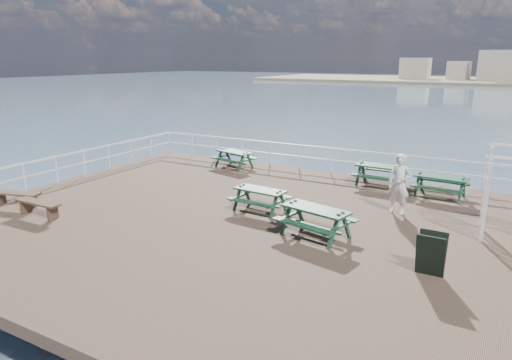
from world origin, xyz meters
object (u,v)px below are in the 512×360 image
at_px(picnic_table_b, 381,171).
at_px(picnic_table_e, 316,216).
at_px(picnic_table_d, 260,195).
at_px(picnic_table_a, 234,156).
at_px(picnic_table_c, 441,182).
at_px(flat_bench_far, 38,205).
at_px(person, 399,184).
at_px(flat_bench_near, 16,196).

bearing_deg(picnic_table_b, picnic_table_e, -90.78).
relative_size(picnic_table_b, picnic_table_d, 1.08).
distance_m(picnic_table_a, picnic_table_e, 8.64).
height_order(picnic_table_b, picnic_table_c, picnic_table_b).
height_order(picnic_table_a, flat_bench_far, picnic_table_a).
xyz_separation_m(picnic_table_d, person, (3.94, 1.90, 0.44)).
xyz_separation_m(picnic_table_c, flat_bench_near, (-12.15, -7.97, -0.19)).
relative_size(picnic_table_d, picnic_table_e, 0.82).
bearing_deg(picnic_table_d, picnic_table_b, 65.79).
xyz_separation_m(picnic_table_c, flat_bench_far, (-10.62, -8.26, -0.18)).
bearing_deg(picnic_table_e, person, 75.64).
bearing_deg(picnic_table_e, picnic_table_c, 78.62).
height_order(flat_bench_far, person, person).
relative_size(picnic_table_e, person, 1.13).
distance_m(picnic_table_b, flat_bench_far, 12.10).
bearing_deg(picnic_table_a, person, -5.49).
height_order(picnic_table_e, flat_bench_near, picnic_table_e).
xyz_separation_m(picnic_table_b, picnic_table_d, (-2.65, -4.86, -0.06)).
xyz_separation_m(picnic_table_c, person, (-0.93, -2.52, 0.42)).
xyz_separation_m(picnic_table_a, person, (7.86, -2.86, 0.43)).
bearing_deg(picnic_table_c, picnic_table_a, -177.35).
bearing_deg(flat_bench_far, picnic_table_b, 45.44).
xyz_separation_m(picnic_table_e, flat_bench_far, (-8.13, -2.69, -0.22)).
height_order(picnic_table_c, flat_bench_near, picnic_table_c).
distance_m(picnic_table_a, flat_bench_far, 8.80).
bearing_deg(picnic_table_a, flat_bench_far, -87.51).
bearing_deg(picnic_table_a, picnic_table_b, 15.44).
relative_size(picnic_table_c, flat_bench_far, 1.10).
relative_size(picnic_table_b, flat_bench_near, 1.12).
xyz_separation_m(flat_bench_near, flat_bench_far, (1.53, -0.29, 0.00)).
height_order(picnic_table_b, flat_bench_near, picnic_table_b).
xyz_separation_m(picnic_table_a, flat_bench_near, (-3.36, -8.31, -0.17)).
height_order(picnic_table_d, flat_bench_near, picnic_table_d).
relative_size(picnic_table_b, picnic_table_e, 0.89).
distance_m(picnic_table_b, person, 3.26).
height_order(picnic_table_b, flat_bench_far, picnic_table_b).
relative_size(picnic_table_a, person, 1.04).
bearing_deg(person, picnic_table_b, 118.23).
height_order(flat_bench_near, person, person).
relative_size(picnic_table_c, flat_bench_near, 1.09).
bearing_deg(person, picnic_table_a, 164.79).
bearing_deg(picnic_table_b, flat_bench_near, -137.93).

